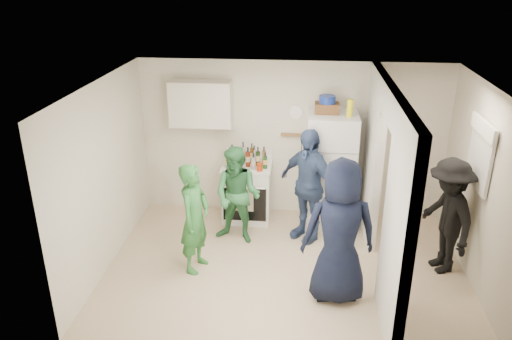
{
  "coord_description": "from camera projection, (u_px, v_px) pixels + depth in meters",
  "views": [
    {
      "loc": [
        0.18,
        -5.79,
        3.84
      ],
      "look_at": [
        -0.44,
        0.4,
        1.25
      ],
      "focal_mm": 35.0,
      "sensor_mm": 36.0,
      "label": 1
    }
  ],
  "objects": [
    {
      "name": "bottle_a",
      "position": [
        230.0,
        155.0,
        7.87
      ],
      "size": [
        0.08,
        0.08,
        0.25
      ],
      "primitive_type": "cylinder",
      "color": "brown",
      "rests_on": "stove"
    },
    {
      "name": "red_cup",
      "position": [
        260.0,
        167.0,
        7.55
      ],
      "size": [
        0.09,
        0.09,
        0.12
      ],
      "primitive_type": "cylinder",
      "color": "#AC2F0B",
      "rests_on": "stove"
    },
    {
      "name": "bottle_k",
      "position": [
        232.0,
        154.0,
        7.77
      ],
      "size": [
        0.08,
        0.08,
        0.32
      ],
      "primitive_type": "cylinder",
      "color": "brown",
      "rests_on": "stove"
    },
    {
      "name": "wall_front",
      "position": [
        280.0,
        255.0,
        4.77
      ],
      "size": [
        4.8,
        0.0,
        4.8
      ],
      "primitive_type": "plane",
      "rotation": [
        -1.57,
        0.0,
        0.0
      ],
      "color": "silver",
      "rests_on": "floor"
    },
    {
      "name": "yellow_cup_stack_stove",
      "position": [
        237.0,
        163.0,
        7.54
      ],
      "size": [
        0.09,
        0.09,
        0.25
      ],
      "primitive_type": "cylinder",
      "color": "yellow",
      "rests_on": "stove"
    },
    {
      "name": "partition_pier_back",
      "position": [
        373.0,
        156.0,
        7.23
      ],
      "size": [
        0.12,
        1.2,
        2.5
      ],
      "primitive_type": "cube",
      "color": "silver",
      "rests_on": "floor"
    },
    {
      "name": "upper_cabinet",
      "position": [
        201.0,
        104.0,
        7.63
      ],
      "size": [
        0.95,
        0.34,
        0.7
      ],
      "primitive_type": "cube",
      "color": "silver",
      "rests_on": "wall_back"
    },
    {
      "name": "person_green_center",
      "position": [
        238.0,
        196.0,
        7.2
      ],
      "size": [
        0.82,
        0.71,
        1.46
      ],
      "primitive_type": "imported",
      "rotation": [
        0.0,
        0.0,
        -0.25
      ],
      "color": "#388048",
      "rests_on": "floor"
    },
    {
      "name": "floor",
      "position": [
        285.0,
        267.0,
        6.81
      ],
      "size": [
        4.8,
        4.8,
        0.0
      ],
      "primitive_type": "plane",
      "color": "#CDB591",
      "rests_on": "ground"
    },
    {
      "name": "yellow_cup_stack_top",
      "position": [
        350.0,
        108.0,
        7.14
      ],
      "size": [
        0.09,
        0.09,
        0.25
      ],
      "primitive_type": "cylinder",
      "color": "#FFF415",
      "rests_on": "fridge"
    },
    {
      "name": "bottle_c",
      "position": [
        243.0,
        152.0,
        7.87
      ],
      "size": [
        0.06,
        0.06,
        0.33
      ],
      "primitive_type": "cylinder",
      "color": "#B5BBC4",
      "rests_on": "stove"
    },
    {
      "name": "ceiling",
      "position": [
        290.0,
        86.0,
        5.85
      ],
      "size": [
        4.8,
        4.8,
        0.0
      ],
      "primitive_type": "plane",
      "rotation": [
        3.14,
        0.0,
        0.0
      ],
      "color": "white",
      "rests_on": "wall_back"
    },
    {
      "name": "nook_window",
      "position": [
        482.0,
        155.0,
        6.15
      ],
      "size": [
        0.03,
        0.7,
        0.8
      ],
      "primitive_type": "cube",
      "color": "black",
      "rests_on": "wall_right"
    },
    {
      "name": "bottle_j",
      "position": [
        265.0,
        160.0,
        7.61
      ],
      "size": [
        0.06,
        0.06,
        0.27
      ],
      "primitive_type": "cylinder",
      "color": "#1E4D1A",
      "rests_on": "stove"
    },
    {
      "name": "fridge",
      "position": [
        330.0,
        170.0,
        7.64
      ],
      "size": [
        0.74,
        0.72,
        1.79
      ],
      "primitive_type": "cube",
      "color": "white",
      "rests_on": "floor"
    },
    {
      "name": "person_navy",
      "position": [
        339.0,
        232.0,
        5.87
      ],
      "size": [
        0.95,
        0.69,
        1.81
      ],
      "primitive_type": "imported",
      "rotation": [
        0.0,
        0.0,
        -3.01
      ],
      "color": "black",
      "rests_on": "floor"
    },
    {
      "name": "person_nook",
      "position": [
        447.0,
        216.0,
        6.48
      ],
      "size": [
        0.83,
        1.14,
        1.59
      ],
      "primitive_type": "imported",
      "rotation": [
        0.0,
        0.0,
        -1.32
      ],
      "color": "black",
      "rests_on": "floor"
    },
    {
      "name": "bottle_f",
      "position": [
        258.0,
        156.0,
        7.71
      ],
      "size": [
        0.07,
        0.07,
        0.31
      ],
      "primitive_type": "cylinder",
      "color": "black",
      "rests_on": "stove"
    },
    {
      "name": "spice_shelf",
      "position": [
        292.0,
        135.0,
        7.81
      ],
      "size": [
        0.35,
        0.08,
        0.03
      ],
      "primitive_type": "cube",
      "color": "olive",
      "rests_on": "wall_back"
    },
    {
      "name": "wall_clock",
      "position": [
        296.0,
        113.0,
        7.7
      ],
      "size": [
        0.22,
        0.02,
        0.22
      ],
      "primitive_type": "cylinder",
      "rotation": [
        1.57,
        0.0,
        0.0
      ],
      "color": "white",
      "rests_on": "wall_back"
    },
    {
      "name": "bottle_g",
      "position": [
        264.0,
        155.0,
        7.83
      ],
      "size": [
        0.06,
        0.06,
        0.27
      ],
      "primitive_type": "cylinder",
      "color": "olive",
      "rests_on": "stove"
    },
    {
      "name": "bottle_i",
      "position": [
        252.0,
        153.0,
        7.82
      ],
      "size": [
        0.06,
        0.06,
        0.33
      ],
      "primitive_type": "cylinder",
      "color": "#492B0C",
      "rests_on": "stove"
    },
    {
      "name": "wall_left",
      "position": [
        105.0,
        176.0,
        6.55
      ],
      "size": [
        0.0,
        3.4,
        3.4
      ],
      "primitive_type": "plane",
      "rotation": [
        1.57,
        0.0,
        1.57
      ],
      "color": "silver",
      "rests_on": "floor"
    },
    {
      "name": "person_green_left",
      "position": [
        195.0,
        218.0,
        6.51
      ],
      "size": [
        0.49,
        0.63,
        1.51
      ],
      "primitive_type": "imported",
      "rotation": [
        0.0,
        0.0,
        1.31
      ],
      "color": "#30762F",
      "rests_on": "floor"
    },
    {
      "name": "bottle_e",
      "position": [
        254.0,
        154.0,
        7.87
      ],
      "size": [
        0.06,
        0.06,
        0.27
      ],
      "primitive_type": "cylinder",
      "color": "silver",
      "rests_on": "stove"
    },
    {
      "name": "stove",
      "position": [
        247.0,
        192.0,
        7.96
      ],
      "size": [
        0.77,
        0.64,
        0.92
      ],
      "primitive_type": "cube",
      "color": "white",
      "rests_on": "floor"
    },
    {
      "name": "person_denim",
      "position": [
        308.0,
        185.0,
        7.23
      ],
      "size": [
        1.03,
        0.98,
        1.72
      ],
      "primitive_type": "imported",
      "rotation": [
        0.0,
        0.0,
        -0.71
      ],
      "color": "#364B76",
      "rests_on": "floor"
    },
    {
      "name": "blue_bowl",
      "position": [
        327.0,
        99.0,
        7.28
      ],
      "size": [
        0.24,
        0.24,
        0.11
      ],
      "primitive_type": "cylinder",
      "color": "navy",
      "rests_on": "wicker_basket"
    },
    {
      "name": "wall_back",
      "position": [
        292.0,
        140.0,
        7.9
      ],
      "size": [
        4.8,
        0.0,
        4.8
      ],
      "primitive_type": "plane",
      "rotation": [
        1.57,
        0.0,
        0.0
      ],
      "color": "silver",
      "rests_on": "floor"
    },
    {
      "name": "bottle_d",
      "position": [
        248.0,
        157.0,
        7.68
      ],
      "size": [
        0.07,
        0.07,
        0.32
      ],
      "primitive_type": "cylinder",
      "color": "maroon",
      "rests_on": "stove"
    },
    {
      "name": "bottle_h",
      "position": [
        227.0,
        159.0,
        7.64
      ],
      "size": [
        0.08,
        0.08,
        0.28
      ],
      "primitive_type": "cylinder",
      "color": "silver",
      "rests_on": "stove"
    },
    {
      "name": "bottle_l",
      "position": [
        253.0,
        161.0,
        7.58
      ],
      "size": [
        0.06,
        0.06,
        0.26
      ],
      "primitive_type": "cylinder",
      "color": "#9198A0",
      "rests_on": "stove"
    },
    {
      "name": "bottle_b",
      "position": [
        234.0,
        158.0,
        7.67
      ],
      "size": [
        0.06,
        0.06,
        0.3
      ],
      "primitive_type": "cylinder",
      "color": "#1E4E1A",
      "rests_on": "stove"
    },
    {
      "name": "nook_window_frame",
      "position": [
        481.0,
        155.0,
        6.15
      ],
      "size": [
        0.04,
        0.76,
        0.86
      ],
      "primitive_type": "cube",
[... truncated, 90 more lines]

